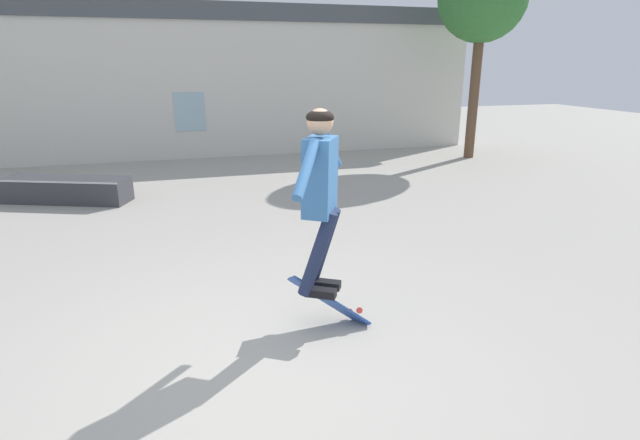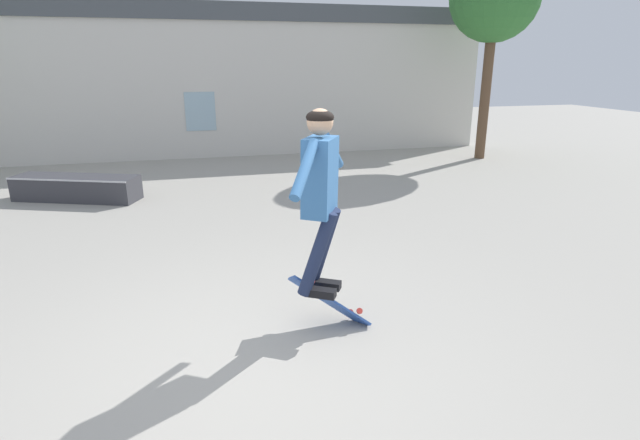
{
  "view_description": "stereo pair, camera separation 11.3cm",
  "coord_description": "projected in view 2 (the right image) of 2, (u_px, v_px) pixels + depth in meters",
  "views": [
    {
      "loc": [
        -0.57,
        -3.38,
        2.25
      ],
      "look_at": [
        0.55,
        0.39,
        1.0
      ],
      "focal_mm": 28.0,
      "sensor_mm": 36.0,
      "label": 1
    },
    {
      "loc": [
        -0.46,
        -3.42,
        2.25
      ],
      "look_at": [
        0.55,
        0.39,
        1.0
      ],
      "focal_mm": 28.0,
      "sensor_mm": 36.0,
      "label": 2
    }
  ],
  "objects": [
    {
      "name": "building_backdrop",
      "position": [
        202.0,
        78.0,
        11.83
      ],
      "size": [
        15.05,
        0.52,
        4.75
      ],
      "color": "beige",
      "rests_on": "ground_plane"
    },
    {
      "name": "ground_plane",
      "position": [
        266.0,
        360.0,
        3.94
      ],
      "size": [
        40.0,
        40.0,
        0.0
      ],
      "primitive_type": "plane",
      "color": "#A39E93"
    },
    {
      "name": "skate_ledge",
      "position": [
        77.0,
        188.0,
        8.44
      ],
      "size": [
        2.15,
        1.3,
        0.41
      ],
      "rotation": [
        0.0,
        0.0,
        -0.38
      ],
      "color": "#38383D",
      "rests_on": "ground_plane"
    },
    {
      "name": "skater",
      "position": [
        320.0,
        187.0,
        4.05
      ],
      "size": [
        0.75,
        1.15,
        1.56
      ],
      "rotation": [
        0.0,
        0.0,
        -0.55
      ],
      "color": "teal"
    },
    {
      "name": "skateboard_flipping",
      "position": [
        330.0,
        301.0,
        4.41
      ],
      "size": [
        0.68,
        0.37,
        0.57
      ],
      "rotation": [
        0.0,
        0.0,
        -0.27
      ],
      "color": "#2D519E"
    }
  ]
}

